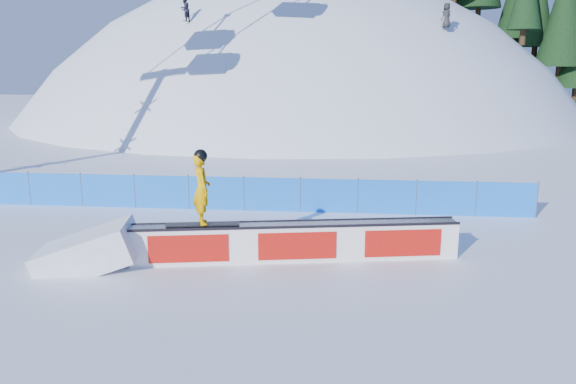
# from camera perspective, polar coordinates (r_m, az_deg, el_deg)

# --- Properties ---
(ground) EXTENTS (160.00, 160.00, 0.00)m
(ground) POSITION_cam_1_polar(r_m,az_deg,el_deg) (16.08, -10.83, -5.78)
(ground) COLOR white
(ground) RESTS_ON ground
(snow_hill) EXTENTS (64.00, 64.00, 64.00)m
(snow_hill) POSITION_cam_1_polar(r_m,az_deg,el_deg) (61.27, 1.12, -9.34)
(snow_hill) COLOR white
(snow_hill) RESTS_ON ground
(treeline) EXTENTS (16.84, 11.05, 18.62)m
(treeline) POSITION_cam_1_polar(r_m,az_deg,el_deg) (59.26, 23.98, 16.48)
(treeline) COLOR #342314
(treeline) RESTS_ON ground
(safety_fence) EXTENTS (22.05, 0.05, 1.30)m
(safety_fence) POSITION_cam_1_polar(r_m,az_deg,el_deg) (20.11, -7.30, -0.13)
(safety_fence) COLOR blue
(safety_fence) RESTS_ON ground
(rail_box) EXTENTS (8.55, 2.15, 1.03)m
(rail_box) POSITION_cam_1_polar(r_m,az_deg,el_deg) (14.83, 0.86, -5.08)
(rail_box) COLOR white
(rail_box) RESTS_ON ground
(snow_ramp) EXTENTS (2.82, 2.05, 1.60)m
(snow_ramp) POSITION_cam_1_polar(r_m,az_deg,el_deg) (15.45, -19.53, -7.08)
(snow_ramp) COLOR white
(snow_ramp) RESTS_ON ground
(snowboarder) EXTENTS (1.91, 0.79, 1.97)m
(snowboarder) POSITION_cam_1_polar(r_m,az_deg,el_deg) (14.42, -8.77, 0.38)
(snowboarder) COLOR black
(snowboarder) RESTS_ON rail_box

